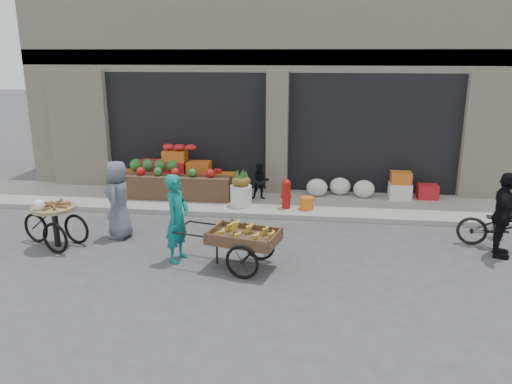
# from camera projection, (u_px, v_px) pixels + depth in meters

# --- Properties ---
(ground) EXTENTS (80.00, 80.00, 0.00)m
(ground) POSITION_uv_depth(u_px,v_px,m) (252.00, 275.00, 8.68)
(ground) COLOR #424244
(ground) RESTS_ON ground
(sidewalk) EXTENTS (18.00, 2.20, 0.12)m
(sidewalk) POSITION_uv_depth(u_px,v_px,m) (274.00, 203.00, 12.58)
(sidewalk) COLOR gray
(sidewalk) RESTS_ON ground
(building) EXTENTS (14.00, 6.45, 7.00)m
(building) POSITION_uv_depth(u_px,v_px,m) (286.00, 64.00, 15.43)
(building) COLOR beige
(building) RESTS_ON ground
(fruit_display) EXTENTS (3.10, 1.12, 1.24)m
(fruit_display) POSITION_uv_depth(u_px,v_px,m) (180.00, 174.00, 12.98)
(fruit_display) COLOR red
(fruit_display) RESTS_ON sidewalk
(pineapple_bin) EXTENTS (0.52, 0.52, 0.50)m
(pineapple_bin) POSITION_uv_depth(u_px,v_px,m) (241.00, 196.00, 12.11)
(pineapple_bin) COLOR silver
(pineapple_bin) RESTS_ON sidewalk
(fire_hydrant) EXTENTS (0.22, 0.22, 0.71)m
(fire_hydrant) POSITION_uv_depth(u_px,v_px,m) (286.00, 192.00, 11.89)
(fire_hydrant) COLOR #A5140F
(fire_hydrant) RESTS_ON sidewalk
(orange_bucket) EXTENTS (0.32, 0.32, 0.30)m
(orange_bucket) POSITION_uv_depth(u_px,v_px,m) (307.00, 203.00, 11.85)
(orange_bucket) COLOR orange
(orange_bucket) RESTS_ON sidewalk
(right_bay_goods) EXTENTS (3.35, 0.60, 0.70)m
(right_bay_goods) POSITION_uv_depth(u_px,v_px,m) (378.00, 187.00, 12.74)
(right_bay_goods) COLOR silver
(right_bay_goods) RESTS_ON sidewalk
(seated_person) EXTENTS (0.51, 0.43, 0.93)m
(seated_person) POSITION_uv_depth(u_px,v_px,m) (260.00, 181.00, 12.57)
(seated_person) COLOR black
(seated_person) RESTS_ON sidewalk
(banana_cart) EXTENTS (2.19, 1.26, 0.86)m
(banana_cart) POSITION_uv_depth(u_px,v_px,m) (242.00, 235.00, 8.80)
(banana_cart) COLOR brown
(banana_cart) RESTS_ON ground
(vendor_woman) EXTENTS (0.51, 0.67, 1.64)m
(vendor_woman) POSITION_uv_depth(u_px,v_px,m) (177.00, 218.00, 9.09)
(vendor_woman) COLOR #0F756C
(vendor_woman) RESTS_ON ground
(tricycle_cart) EXTENTS (1.46, 1.05, 0.95)m
(tricycle_cart) POSITION_uv_depth(u_px,v_px,m) (55.00, 219.00, 9.80)
(tricycle_cart) COLOR #9E7F51
(tricycle_cart) RESTS_ON ground
(vendor_grey) EXTENTS (0.58, 0.84, 1.62)m
(vendor_grey) POSITION_uv_depth(u_px,v_px,m) (118.00, 200.00, 10.24)
(vendor_grey) COLOR slate
(vendor_grey) RESTS_ON ground
(bicycle) EXTENTS (1.81, 1.04, 0.90)m
(bicycle) POSITION_uv_depth(u_px,v_px,m) (504.00, 227.00, 9.71)
(bicycle) COLOR black
(bicycle) RESTS_ON ground
(cyclist) EXTENTS (0.64, 1.03, 1.63)m
(cyclist) POSITION_uv_depth(u_px,v_px,m) (503.00, 215.00, 9.25)
(cyclist) COLOR black
(cyclist) RESTS_ON ground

